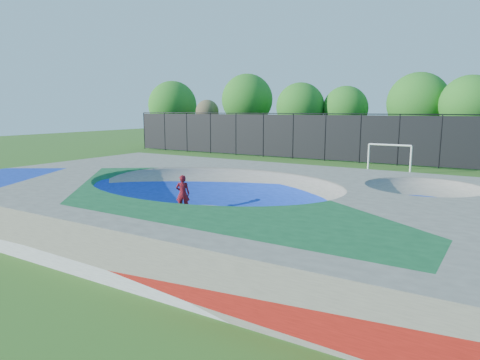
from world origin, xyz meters
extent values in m
plane|color=#2B5818|center=(0.00, 0.00, 0.00)|extent=(120.00, 120.00, 0.00)
cube|color=gray|center=(0.00, 0.00, 0.75)|extent=(22.00, 14.00, 1.50)
imported|color=red|center=(-1.63, 0.14, 0.81)|extent=(0.71, 0.64, 1.63)
cube|color=black|center=(-1.63, 0.14, 0.03)|extent=(0.81, 0.50, 0.05)
cylinder|color=white|center=(1.80, 16.98, 0.96)|extent=(0.12, 0.12, 1.92)
cylinder|color=white|center=(4.68, 16.98, 0.96)|extent=(0.12, 0.12, 1.92)
cylinder|color=white|center=(3.24, 16.98, 1.92)|extent=(2.88, 0.12, 0.12)
cylinder|color=black|center=(-24.00, 21.00, 2.00)|extent=(0.09, 0.09, 4.00)
cylinder|color=black|center=(-21.00, 21.00, 2.00)|extent=(0.09, 0.09, 4.00)
cylinder|color=black|center=(-18.00, 21.00, 2.00)|extent=(0.09, 0.09, 4.00)
cylinder|color=black|center=(-15.00, 21.00, 2.00)|extent=(0.09, 0.09, 4.00)
cylinder|color=black|center=(-12.00, 21.00, 2.00)|extent=(0.09, 0.09, 4.00)
cylinder|color=black|center=(-9.00, 21.00, 2.00)|extent=(0.09, 0.09, 4.00)
cylinder|color=black|center=(-6.00, 21.00, 2.00)|extent=(0.09, 0.09, 4.00)
cylinder|color=black|center=(-3.00, 21.00, 2.00)|extent=(0.09, 0.09, 4.00)
cylinder|color=black|center=(0.00, 21.00, 2.00)|extent=(0.09, 0.09, 4.00)
cylinder|color=black|center=(3.00, 21.00, 2.00)|extent=(0.09, 0.09, 4.00)
cylinder|color=black|center=(6.00, 21.00, 2.00)|extent=(0.09, 0.09, 4.00)
cube|color=black|center=(0.00, 21.00, 2.00)|extent=(48.00, 0.03, 3.80)
cylinder|color=black|center=(0.00, 21.00, 4.00)|extent=(48.00, 0.08, 0.08)
cylinder|color=#3E2F1F|center=(-23.85, 25.75, 1.33)|extent=(0.44, 0.44, 2.67)
sphere|color=#216B1C|center=(-23.85, 25.75, 4.81)|extent=(5.71, 5.71, 5.71)
cylinder|color=#3E2F1F|center=(-18.55, 25.39, 1.51)|extent=(0.44, 0.44, 3.02)
sphere|color=brown|center=(-18.55, 25.39, 4.12)|extent=(2.60, 2.60, 2.60)
cylinder|color=#3E2F1F|center=(-13.85, 26.24, 1.67)|extent=(0.44, 0.44, 3.33)
sphere|color=#216B1C|center=(-13.85, 26.24, 5.38)|extent=(5.47, 5.47, 5.47)
cylinder|color=#3E2F1F|center=(-7.41, 25.69, 1.41)|extent=(0.44, 0.44, 2.81)
sphere|color=#216B1C|center=(-7.41, 25.69, 4.60)|extent=(4.76, 4.76, 4.76)
cylinder|color=#3E2F1F|center=(-3.33, 27.16, 1.41)|extent=(0.44, 0.44, 2.82)
sphere|color=#216B1C|center=(-3.33, 27.16, 4.44)|extent=(4.33, 4.33, 4.33)
cylinder|color=#3E2F1F|center=(3.27, 27.03, 1.46)|extent=(0.44, 0.44, 2.91)
sphere|color=#216B1C|center=(3.27, 27.03, 4.93)|extent=(5.37, 5.37, 5.37)
cylinder|color=#3E2F1F|center=(7.44, 25.19, 1.51)|extent=(0.44, 0.44, 3.02)
sphere|color=#216B1C|center=(7.44, 25.19, 4.77)|extent=(4.66, 4.66, 4.66)
camera|label=1|loc=(9.92, -13.96, 4.43)|focal=32.00mm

